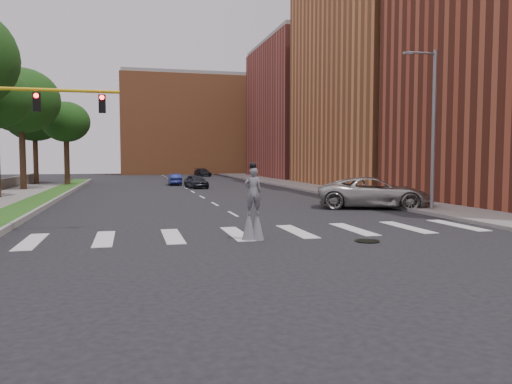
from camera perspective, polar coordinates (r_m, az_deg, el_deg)
ground_plane at (r=19.65m, az=2.05°, el=-5.10°), size 160.00×160.00×0.00m
grass_median at (r=39.22m, az=-23.05°, el=-0.68°), size 2.00×60.00×0.25m
median_curb at (r=39.07m, az=-21.53°, el=-0.64°), size 0.20×60.00×0.28m
sidewalk_right at (r=47.27m, az=8.13°, el=0.30°), size 5.00×90.00×0.18m
manhole at (r=18.90m, az=12.58°, el=-5.50°), size 0.90×0.90×0.04m
building_mid at (r=56.54m, az=15.44°, el=12.91°), size 16.00×22.00×24.00m
building_far at (r=77.94m, az=6.55°, el=9.05°), size 16.00×22.00×20.00m
building_backdrop at (r=97.48m, az=-7.50°, el=7.43°), size 26.00×14.00×18.00m
streetlight at (r=29.61m, az=19.48°, el=7.24°), size 2.05×0.20×9.00m
traffic_signal at (r=22.09m, az=-25.70°, el=6.31°), size 5.30×0.23×6.20m
stilt_performer at (r=18.65m, az=-0.36°, el=-1.99°), size 0.84×0.54×2.92m
suv_crossing at (r=31.25m, az=13.36°, el=-0.07°), size 7.51×5.62×1.90m
car_near at (r=50.41m, az=-6.86°, el=1.21°), size 2.35×4.24×1.36m
car_mid at (r=56.29m, az=-9.27°, el=1.42°), size 1.33×3.79×1.25m
car_far at (r=81.44m, az=-6.13°, el=2.24°), size 2.70×4.71×1.28m
tree_4 at (r=50.86m, az=-25.29°, el=9.42°), size 6.93×6.93×11.22m
tree_5 at (r=63.97m, az=-24.00°, el=8.03°), size 7.14×7.14×11.05m
tree_6 at (r=56.17m, az=-20.91°, el=7.43°), size 4.94×4.94×8.89m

